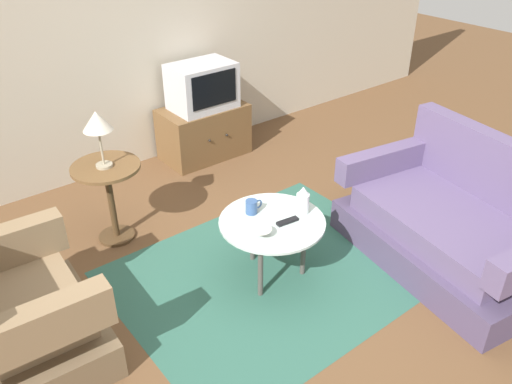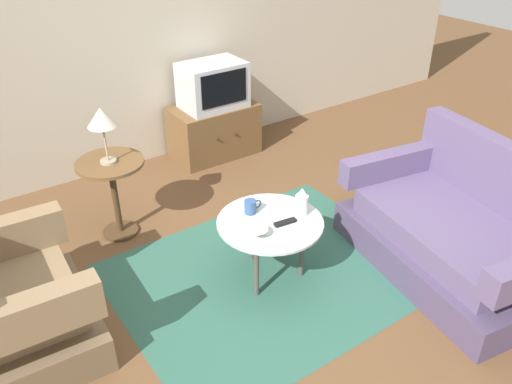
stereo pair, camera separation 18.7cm
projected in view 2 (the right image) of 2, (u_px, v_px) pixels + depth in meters
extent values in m
plane|color=brown|center=(260.00, 288.00, 3.63)|extent=(16.00, 16.00, 0.00)
cube|color=#BCB29E|center=(108.00, 25.00, 4.55)|extent=(9.00, 0.12, 2.70)
cube|color=#2D5B4C|center=(269.00, 275.00, 3.75)|extent=(2.11, 1.69, 0.00)
cube|color=brown|center=(25.00, 331.00, 3.13)|extent=(0.85, 0.98, 0.24)
cube|color=#846B4C|center=(17.00, 305.00, 3.02)|extent=(0.70, 0.69, 0.18)
cube|color=#846B4C|center=(23.00, 320.00, 2.62)|extent=(0.81, 0.18, 0.24)
cube|color=#4B3E5C|center=(447.00, 254.00, 3.77)|extent=(1.17, 1.68, 0.24)
cube|color=#5B4C70|center=(453.00, 230.00, 3.66)|extent=(0.98, 1.38, 0.18)
cube|color=#5B4C70|center=(505.00, 177.00, 3.63)|extent=(0.40, 1.55, 0.48)
cube|color=#5B4C70|center=(393.00, 163.00, 4.11)|extent=(0.93, 0.29, 0.20)
cylinder|color=#B2C6C1|center=(270.00, 222.00, 3.52)|extent=(0.72, 0.72, 0.02)
cylinder|color=#4C4742|center=(252.00, 234.00, 3.80)|extent=(0.04, 0.04, 0.45)
cylinder|color=#4C4742|center=(257.00, 269.00, 3.46)|extent=(0.04, 0.04, 0.45)
cylinder|color=#4C4742|center=(302.00, 250.00, 3.64)|extent=(0.04, 0.04, 0.45)
cylinder|color=brown|center=(110.00, 163.00, 3.88)|extent=(0.51, 0.51, 0.02)
cylinder|color=#47311C|center=(116.00, 200.00, 4.05)|extent=(0.05, 0.05, 0.62)
cylinder|color=#47311C|center=(121.00, 231.00, 4.20)|extent=(0.28, 0.28, 0.02)
cube|color=brown|center=(214.00, 130.00, 5.27)|extent=(0.84, 0.49, 0.52)
sphere|color=black|center=(219.00, 139.00, 5.03)|extent=(0.02, 0.02, 0.02)
sphere|color=black|center=(236.00, 134.00, 5.13)|extent=(0.02, 0.02, 0.02)
cube|color=#B7B7BC|center=(213.00, 85.00, 5.02)|extent=(0.60, 0.42, 0.44)
cube|color=black|center=(224.00, 89.00, 4.86)|extent=(0.48, 0.01, 0.31)
cylinder|color=#9E937A|center=(108.00, 161.00, 3.86)|extent=(0.12, 0.12, 0.02)
cylinder|color=#9E937A|center=(105.00, 143.00, 3.78)|extent=(0.02, 0.02, 0.27)
cone|color=beige|center=(101.00, 117.00, 3.68)|extent=(0.21, 0.21, 0.14)
cylinder|color=white|center=(302.00, 205.00, 3.55)|extent=(0.09, 0.09, 0.15)
cone|color=white|center=(302.00, 192.00, 3.50)|extent=(0.08, 0.08, 0.06)
cylinder|color=#335184|center=(250.00, 207.00, 3.58)|extent=(0.08, 0.08, 0.10)
torus|color=#335184|center=(257.00, 204.00, 3.61)|extent=(0.07, 0.01, 0.07)
cone|color=silver|center=(257.00, 233.00, 3.35)|extent=(0.14, 0.14, 0.06)
cube|color=black|center=(285.00, 222.00, 3.49)|extent=(0.16, 0.06, 0.02)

